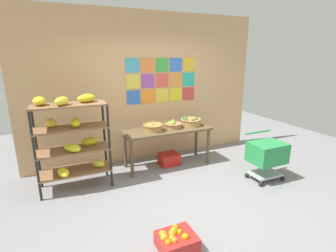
% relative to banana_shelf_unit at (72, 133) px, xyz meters
% --- Properties ---
extents(ground, '(9.73, 9.73, 0.00)m').
position_rel_banana_shelf_unit_xyz_m(ground, '(1.49, -1.13, -0.91)').
color(ground, gray).
extents(back_wall_with_art, '(4.78, 0.07, 2.87)m').
position_rel_banana_shelf_unit_xyz_m(back_wall_with_art, '(1.50, 0.76, 0.53)').
color(back_wall_with_art, tan).
rests_on(back_wall_with_art, ground).
extents(banana_shelf_unit, '(1.08, 0.57, 1.49)m').
position_rel_banana_shelf_unit_xyz_m(banana_shelf_unit, '(0.00, 0.00, 0.00)').
color(banana_shelf_unit, black).
rests_on(banana_shelf_unit, ground).
extents(display_table, '(1.66, 0.58, 0.73)m').
position_rel_banana_shelf_unit_xyz_m(display_table, '(1.68, 0.19, -0.28)').
color(display_table, brown).
rests_on(display_table, ground).
extents(fruit_basket_back_right, '(0.37, 0.37, 0.15)m').
position_rel_banana_shelf_unit_xyz_m(fruit_basket_back_right, '(1.40, 0.19, -0.11)').
color(fruit_basket_back_right, '#A2783E').
rests_on(fruit_basket_back_right, display_table).
extents(fruit_basket_right, '(0.34, 0.34, 0.14)m').
position_rel_banana_shelf_unit_xyz_m(fruit_basket_right, '(1.81, 0.23, -0.12)').
color(fruit_basket_right, '#A7724B').
rests_on(fruit_basket_right, display_table).
extents(fruit_basket_back_left, '(0.40, 0.40, 0.18)m').
position_rel_banana_shelf_unit_xyz_m(fruit_basket_back_left, '(2.20, 0.25, -0.10)').
color(fruit_basket_back_left, '#B28749').
rests_on(fruit_basket_back_left, display_table).
extents(produce_crate_under_table, '(0.37, 0.32, 0.21)m').
position_rel_banana_shelf_unit_xyz_m(produce_crate_under_table, '(1.72, 0.20, -0.80)').
color(produce_crate_under_table, red).
rests_on(produce_crate_under_table, ground).
extents(orange_crate_foreground, '(0.41, 0.36, 0.22)m').
position_rel_banana_shelf_unit_xyz_m(orange_crate_foreground, '(0.85, -1.88, -0.81)').
color(orange_crate_foreground, red).
rests_on(orange_crate_foreground, ground).
extents(shopping_cart, '(0.57, 0.48, 0.79)m').
position_rel_banana_shelf_unit_xyz_m(shopping_cart, '(2.96, -1.04, -0.45)').
color(shopping_cart, black).
rests_on(shopping_cart, ground).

